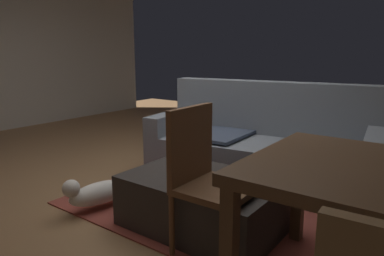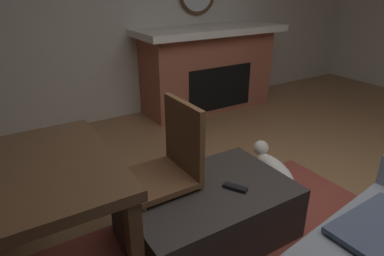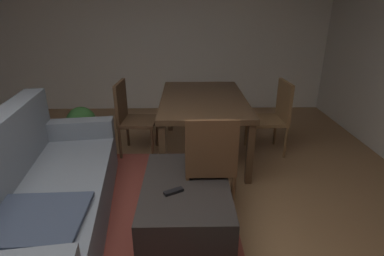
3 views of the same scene
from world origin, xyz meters
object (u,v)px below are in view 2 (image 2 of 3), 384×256
object	(u,v)px
ottoman_coffee_table	(208,213)
small_dog	(272,167)
tv_remote	(235,188)
dining_chair_west	(170,163)
fireplace	(208,68)

from	to	relation	value
ottoman_coffee_table	small_dog	xyz separation A→B (m)	(-0.86, -0.27, -0.04)
tv_remote	dining_chair_west	size ratio (longest dim) A/B	0.17
small_dog	ottoman_coffee_table	bearing A→B (deg)	17.22
dining_chair_west	ottoman_coffee_table	bearing A→B (deg)	126.89
dining_chair_west	small_dog	size ratio (longest dim) A/B	1.61
dining_chair_west	fireplace	bearing A→B (deg)	-130.19
fireplace	ottoman_coffee_table	size ratio (longest dim) A/B	1.81
fireplace	tv_remote	distance (m)	2.63
ottoman_coffee_table	dining_chair_west	world-z (taller)	dining_chair_west
fireplace	tv_remote	bearing A→B (deg)	59.33
ottoman_coffee_table	tv_remote	size ratio (longest dim) A/B	6.87
fireplace	dining_chair_west	world-z (taller)	fireplace
fireplace	small_dog	xyz separation A→B (m)	(0.63, 1.90, -0.40)
dining_chair_west	tv_remote	bearing A→B (deg)	134.23
dining_chair_west	small_dog	world-z (taller)	dining_chair_west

